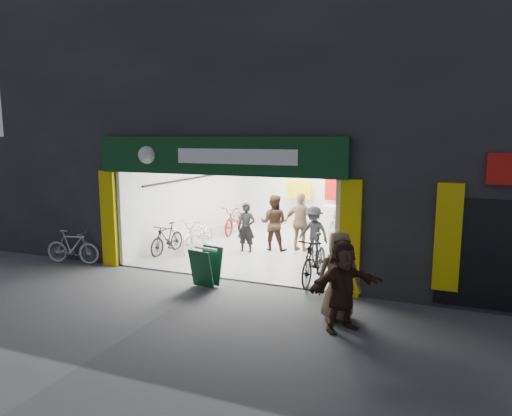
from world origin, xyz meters
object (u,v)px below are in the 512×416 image
Objects in this scene: bike_left_front at (199,235)px; pedestrian_near at (339,276)px; sandwich_board at (206,266)px; parked_bike at (73,247)px; bike_right_front at (314,259)px.

pedestrian_near is (5.11, -3.69, 0.35)m from bike_left_front.
sandwich_board is at bearing 138.08° from pedestrian_near.
parked_bike is 0.91× the size of pedestrian_near.
pedestrian_near is (1.01, -2.03, 0.29)m from bike_right_front.
parked_bike is at bearing -136.55° from bike_left_front.
parked_bike is at bearing -175.75° from sandwich_board.
bike_left_front is 6.31m from pedestrian_near.
parked_bike is (-2.54, -2.56, -0.04)m from bike_left_front.
pedestrian_near is at bearing -62.20° from bike_right_front.
bike_left_front is 1.25× the size of parked_bike.
pedestrian_near reaches higher than parked_bike.
pedestrian_near is 3.39m from sandwich_board.
bike_left_front is 2.15× the size of sandwich_board.
bike_left_front is 3.45m from sandwich_board.
bike_left_front is 3.61m from parked_bike.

